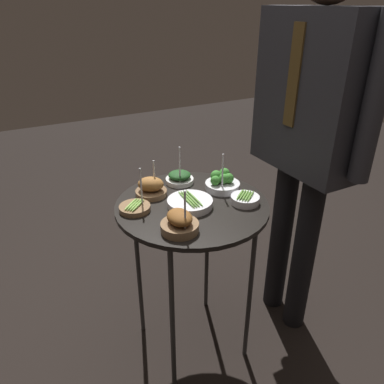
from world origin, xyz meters
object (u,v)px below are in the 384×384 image
bowl_roast_mid_right (151,188)px  bowl_spinach_near_rim (180,178)px  serving_cart (192,218)px  bowl_asparagus_front_left (190,203)px  bowl_roast_back_left (180,223)px  waiter_figure (311,114)px  bowl_asparagus_center (135,207)px  bowl_asparagus_mid_left (245,199)px  bowl_broccoli_back_right (222,182)px

bowl_roast_mid_right → bowl_spinach_near_rim: bearing=107.9°
serving_cart → bowl_asparagus_front_left: (0.02, -0.02, 0.08)m
bowl_spinach_near_rim → bowl_roast_back_left: 0.39m
bowl_spinach_near_rim → waiter_figure: waiter_figure is taller
bowl_asparagus_center → bowl_asparagus_mid_left: size_ratio=1.47×
bowl_roast_back_left → bowl_broccoli_back_right: bearing=124.7°
bowl_roast_back_left → bowl_spinach_near_rim: bearing=153.7°
bowl_asparagus_center → bowl_asparagus_mid_left: 0.43m
bowl_broccoli_back_right → waiter_figure: size_ratio=0.10×
bowl_spinach_near_rim → waiter_figure: bearing=63.2°
bowl_asparagus_front_left → bowl_roast_mid_right: size_ratio=1.28×
serving_cart → bowl_broccoli_back_right: size_ratio=4.39×
bowl_roast_mid_right → bowl_roast_back_left: bearing=-3.2°
bowl_broccoli_back_right → bowl_asparagus_center: bearing=-89.8°
bowl_asparagus_center → bowl_roast_back_left: size_ratio=0.97×
bowl_broccoli_back_right → bowl_spinach_near_rim: bearing=-136.2°
bowl_asparagus_front_left → serving_cart: bearing=133.4°
bowl_asparagus_mid_left → waiter_figure: bearing=97.6°
bowl_asparagus_center → bowl_spinach_near_rim: (-0.14, 0.26, 0.01)m
bowl_asparagus_front_left → bowl_roast_mid_right: bearing=-149.2°
bowl_spinach_near_rim → waiter_figure: (0.24, 0.48, 0.28)m
bowl_asparagus_mid_left → bowl_broccoli_back_right: (-0.15, -0.01, 0.01)m
bowl_roast_back_left → bowl_broccoli_back_right: 0.37m
bowl_asparagus_center → bowl_broccoli_back_right: bearing=90.2°
bowl_asparagus_center → bowl_asparagus_front_left: bowl_asparagus_center is taller
bowl_spinach_near_rim → bowl_roast_mid_right: bowl_spinach_near_rim is taller
bowl_spinach_near_rim → waiter_figure: 0.60m
serving_cart → waiter_figure: (0.05, 0.52, 0.37)m
serving_cart → bowl_asparagus_front_left: 0.09m
bowl_asparagus_center → bowl_roast_mid_right: bearing=130.7°
serving_cart → bowl_asparagus_front_left: bearing=-46.6°
bowl_roast_back_left → waiter_figure: bearing=99.2°
serving_cart → bowl_asparagus_center: 0.24m
serving_cart → bowl_asparagus_center: bowl_asparagus_center is taller
bowl_asparagus_mid_left → bowl_roast_mid_right: (-0.24, -0.30, 0.02)m
bowl_roast_back_left → serving_cart: bearing=139.9°
waiter_figure → bowl_roast_mid_right: bearing=-106.8°
serving_cart → bowl_asparagus_mid_left: 0.22m
bowl_asparagus_mid_left → waiter_figure: 0.44m
bowl_spinach_near_rim → waiter_figure: size_ratio=0.11×
bowl_asparagus_front_left → bowl_roast_mid_right: (-0.16, -0.09, 0.02)m
bowl_asparagus_mid_left → serving_cart: bearing=-116.9°
bowl_asparagus_center → bowl_broccoli_back_right: (-0.00, 0.39, 0.02)m
bowl_asparagus_front_left → bowl_broccoli_back_right: 0.20m
bowl_roast_back_left → bowl_broccoli_back_right: size_ratio=0.99×
bowl_asparagus_center → bowl_asparagus_front_left: bearing=70.4°
bowl_asparagus_mid_left → bowl_asparagus_front_left: bearing=-110.6°
bowl_asparagus_mid_left → bowl_roast_back_left: bowl_roast_back_left is taller
waiter_figure → serving_cart: bearing=-95.4°
bowl_roast_back_left → bowl_roast_mid_right: bearing=176.8°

